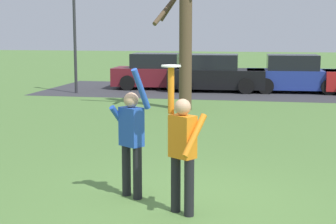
% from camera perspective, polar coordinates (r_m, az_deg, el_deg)
% --- Properties ---
extents(ground_plane, '(120.00, 120.00, 0.00)m').
position_cam_1_polar(ground_plane, '(7.98, 1.45, -9.99)').
color(ground_plane, '#567F3D').
extents(person_catcher, '(0.57, 0.54, 2.08)m').
position_cam_1_polar(person_catcher, '(7.32, 1.59, -3.74)').
color(person_catcher, black).
rests_on(person_catcher, ground_plane).
extents(person_defender, '(0.65, 0.63, 2.04)m').
position_cam_1_polar(person_defender, '(8.08, -4.00, -2.58)').
color(person_defender, black).
rests_on(person_defender, ground_plane).
extents(frisbee_disc, '(0.28, 0.28, 0.02)m').
position_cam_1_polar(frisbee_disc, '(7.32, 0.34, 5.04)').
color(frisbee_disc, white).
rests_on(frisbee_disc, person_catcher).
extents(parked_car_maroon, '(4.18, 2.19, 1.59)m').
position_cam_1_polar(parked_car_maroon, '(23.68, -1.04, 4.31)').
color(parked_car_maroon, maroon).
rests_on(parked_car_maroon, ground_plane).
extents(parked_car_black, '(4.18, 2.19, 1.59)m').
position_cam_1_polar(parked_car_black, '(22.79, 5.22, 4.10)').
color(parked_car_black, black).
rests_on(parked_car_black, ground_plane).
extents(parked_car_blue, '(4.18, 2.19, 1.59)m').
position_cam_1_polar(parked_car_blue, '(22.98, 13.62, 3.93)').
color(parked_car_blue, '#233893').
rests_on(parked_car_blue, ground_plane).
extents(parking_strip, '(18.81, 6.40, 0.01)m').
position_cam_1_polar(parking_strip, '(22.89, 10.05, 2.21)').
color(parking_strip, '#38383D').
rests_on(parking_strip, ground_plane).
extents(bare_tree_tall, '(1.94, 1.94, 6.08)m').
position_cam_1_polar(bare_tree_tall, '(17.20, 1.83, 9.63)').
color(bare_tree_tall, brown).
rests_on(bare_tree_tall, ground_plane).
extents(lamppost_by_lot, '(0.28, 0.28, 4.26)m').
position_cam_1_polar(lamppost_by_lot, '(22.22, -10.13, 8.68)').
color(lamppost_by_lot, '#2D2D33').
rests_on(lamppost_by_lot, ground_plane).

